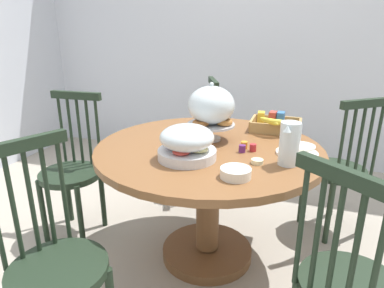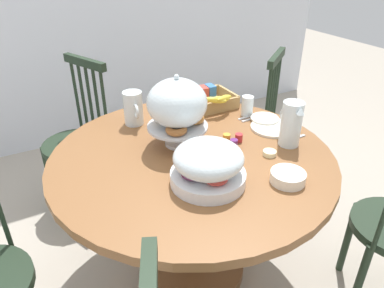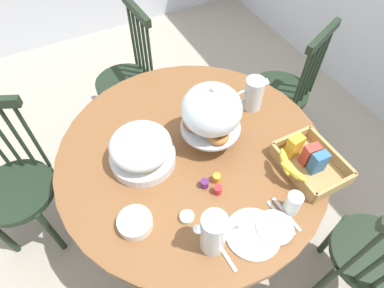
{
  "view_description": "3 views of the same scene",
  "coord_description": "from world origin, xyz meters",
  "px_view_note": "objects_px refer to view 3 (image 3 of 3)",
  "views": [
    {
      "loc": [
        0.47,
        -1.76,
        1.39
      ],
      "look_at": [
        -0.12,
        0.01,
        0.74
      ],
      "focal_mm": 32.03,
      "sensor_mm": 36.0,
      "label": 1
    },
    {
      "loc": [
        -0.69,
        -1.23,
        1.58
      ],
      "look_at": [
        -0.02,
        0.01,
        0.79
      ],
      "focal_mm": 33.85,
      "sensor_mm": 36.0,
      "label": 2
    },
    {
      "loc": [
        0.8,
        -0.42,
        1.96
      ],
      "look_at": [
        -0.02,
        0.01,
        0.79
      ],
      "focal_mm": 30.18,
      "sensor_mm": 36.0,
      "label": 3
    }
  ],
  "objects_px": {
    "cereal_basket": "(307,161)",
    "china_plate_small": "(275,227)",
    "china_plate_large": "(253,234)",
    "drinking_glass": "(293,203)",
    "windsor_chair_near_window": "(128,82)",
    "windsor_chair_far_side": "(373,259)",
    "dining_table": "(192,173)",
    "milk_pitcher": "(253,95)",
    "windsor_chair_by_cabinet": "(18,187)",
    "orange_juice_pitcher": "(213,234)",
    "windsor_chair_host_seat": "(282,93)",
    "butter_dish": "(187,217)",
    "pastry_stand_with_dome": "(212,112)",
    "fruit_platter_covered": "(141,149)",
    "cereal_bowl": "(135,223)"
  },
  "relations": [
    {
      "from": "cereal_basket",
      "to": "china_plate_small",
      "type": "bearing_deg",
      "value": -59.27
    },
    {
      "from": "milk_pitcher",
      "to": "china_plate_small",
      "type": "relative_size",
      "value": 1.21
    },
    {
      "from": "windsor_chair_by_cabinet",
      "to": "pastry_stand_with_dome",
      "type": "distance_m",
      "value": 1.14
    },
    {
      "from": "dining_table",
      "to": "orange_juice_pitcher",
      "type": "height_order",
      "value": "orange_juice_pitcher"
    },
    {
      "from": "dining_table",
      "to": "windsor_chair_far_side",
      "type": "distance_m",
      "value": 0.94
    },
    {
      "from": "drinking_glass",
      "to": "fruit_platter_covered",
      "type": "bearing_deg",
      "value": -139.09
    },
    {
      "from": "windsor_chair_host_seat",
      "to": "cereal_basket",
      "type": "height_order",
      "value": "windsor_chair_host_seat"
    },
    {
      "from": "cereal_bowl",
      "to": "dining_table",
      "type": "bearing_deg",
      "value": 121.64
    },
    {
      "from": "dining_table",
      "to": "windsor_chair_far_side",
      "type": "height_order",
      "value": "windsor_chair_far_side"
    },
    {
      "from": "china_plate_large",
      "to": "orange_juice_pitcher",
      "type": "bearing_deg",
      "value": -103.26
    },
    {
      "from": "windsor_chair_far_side",
      "to": "butter_dish",
      "type": "relative_size",
      "value": 16.25
    },
    {
      "from": "windsor_chair_near_window",
      "to": "windsor_chair_far_side",
      "type": "bearing_deg",
      "value": 18.9
    },
    {
      "from": "orange_juice_pitcher",
      "to": "drinking_glass",
      "type": "height_order",
      "value": "orange_juice_pitcher"
    },
    {
      "from": "china_plate_large",
      "to": "windsor_chair_far_side",
      "type": "bearing_deg",
      "value": 62.65
    },
    {
      "from": "windsor_chair_far_side",
      "to": "pastry_stand_with_dome",
      "type": "distance_m",
      "value": 1.02
    },
    {
      "from": "windsor_chair_by_cabinet",
      "to": "fruit_platter_covered",
      "type": "distance_m",
      "value": 0.81
    },
    {
      "from": "cereal_basket",
      "to": "china_plate_small",
      "type": "relative_size",
      "value": 2.11
    },
    {
      "from": "windsor_chair_host_seat",
      "to": "fruit_platter_covered",
      "type": "distance_m",
      "value": 1.2
    },
    {
      "from": "china_plate_small",
      "to": "windsor_chair_near_window",
      "type": "bearing_deg",
      "value": -174.74
    },
    {
      "from": "pastry_stand_with_dome",
      "to": "orange_juice_pitcher",
      "type": "bearing_deg",
      "value": -28.24
    },
    {
      "from": "windsor_chair_by_cabinet",
      "to": "cereal_bowl",
      "type": "xyz_separation_m",
      "value": [
        0.64,
        0.47,
        0.31
      ]
    },
    {
      "from": "cereal_basket",
      "to": "pastry_stand_with_dome",
      "type": "bearing_deg",
      "value": -137.78
    },
    {
      "from": "windsor_chair_host_seat",
      "to": "butter_dish",
      "type": "distance_m",
      "value": 1.27
    },
    {
      "from": "cereal_basket",
      "to": "windsor_chair_host_seat",
      "type": "bearing_deg",
      "value": 145.47
    },
    {
      "from": "dining_table",
      "to": "milk_pitcher",
      "type": "xyz_separation_m",
      "value": [
        -0.12,
        0.41,
        0.28
      ]
    },
    {
      "from": "dining_table",
      "to": "milk_pitcher",
      "type": "relative_size",
      "value": 7.05
    },
    {
      "from": "dining_table",
      "to": "pastry_stand_with_dome",
      "type": "relative_size",
      "value": 3.72
    },
    {
      "from": "milk_pitcher",
      "to": "drinking_glass",
      "type": "xyz_separation_m",
      "value": [
        0.58,
        -0.2,
        -0.03
      ]
    },
    {
      "from": "dining_table",
      "to": "pastry_stand_with_dome",
      "type": "distance_m",
      "value": 0.41
    },
    {
      "from": "windsor_chair_host_seat",
      "to": "pastry_stand_with_dome",
      "type": "xyz_separation_m",
      "value": [
        0.33,
        -0.77,
        0.49
      ]
    },
    {
      "from": "windsor_chair_near_window",
      "to": "orange_juice_pitcher",
      "type": "bearing_deg",
      "value": -4.88
    },
    {
      "from": "fruit_platter_covered",
      "to": "dining_table",
      "type": "bearing_deg",
      "value": 77.15
    },
    {
      "from": "windsor_chair_near_window",
      "to": "orange_juice_pitcher",
      "type": "height_order",
      "value": "windsor_chair_near_window"
    },
    {
      "from": "fruit_platter_covered",
      "to": "windsor_chair_by_cabinet",
      "type": "bearing_deg",
      "value": -119.69
    },
    {
      "from": "china_plate_large",
      "to": "windsor_chair_by_cabinet",
      "type": "bearing_deg",
      "value": -135.5
    },
    {
      "from": "china_plate_large",
      "to": "drinking_glass",
      "type": "xyz_separation_m",
      "value": [
        -0.02,
        0.2,
        0.05
      ]
    },
    {
      "from": "windsor_chair_near_window",
      "to": "pastry_stand_with_dome",
      "type": "distance_m",
      "value": 1.05
    },
    {
      "from": "orange_juice_pitcher",
      "to": "milk_pitcher",
      "type": "relative_size",
      "value": 1.18
    },
    {
      "from": "dining_table",
      "to": "china_plate_small",
      "type": "xyz_separation_m",
      "value": [
        0.5,
        0.11,
        0.21
      ]
    },
    {
      "from": "windsor_chair_by_cabinet",
      "to": "china_plate_small",
      "type": "bearing_deg",
      "value": 46.61
    },
    {
      "from": "dining_table",
      "to": "windsor_chair_by_cabinet",
      "type": "relative_size",
      "value": 1.31
    },
    {
      "from": "windsor_chair_near_window",
      "to": "windsor_chair_far_side",
      "type": "distance_m",
      "value": 1.79
    },
    {
      "from": "windsor_chair_far_side",
      "to": "butter_dish",
      "type": "height_order",
      "value": "windsor_chair_far_side"
    },
    {
      "from": "fruit_platter_covered",
      "to": "china_plate_large",
      "type": "distance_m",
      "value": 0.59
    },
    {
      "from": "orange_juice_pitcher",
      "to": "butter_dish",
      "type": "bearing_deg",
      "value": -165.39
    },
    {
      "from": "china_plate_small",
      "to": "drinking_glass",
      "type": "distance_m",
      "value": 0.12
    },
    {
      "from": "milk_pitcher",
      "to": "butter_dish",
      "type": "relative_size",
      "value": 3.03
    },
    {
      "from": "pastry_stand_with_dome",
      "to": "fruit_platter_covered",
      "type": "distance_m",
      "value": 0.35
    },
    {
      "from": "china_plate_small",
      "to": "cereal_basket",
      "type": "bearing_deg",
      "value": 120.73
    },
    {
      "from": "cereal_basket",
      "to": "windsor_chair_by_cabinet",
      "type": "bearing_deg",
      "value": -119.94
    }
  ]
}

